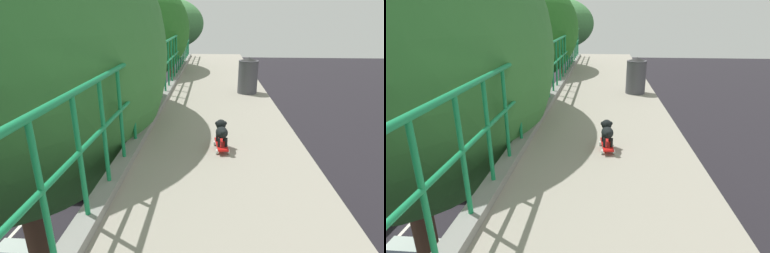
% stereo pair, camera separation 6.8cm
% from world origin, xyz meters
% --- Properties ---
extents(car_white_fifth, '(1.74, 4.15, 1.35)m').
position_xyz_m(car_white_fifth, '(-4.98, 12.13, 0.62)').
color(car_white_fifth, silver).
rests_on(car_white_fifth, ground).
extents(car_black_sixth, '(1.85, 4.29, 1.48)m').
position_xyz_m(car_black_sixth, '(-8.03, 15.64, 0.69)').
color(car_black_sixth, black).
rests_on(car_black_sixth, ground).
extents(city_bus, '(2.77, 10.35, 3.16)m').
position_xyz_m(city_bus, '(-8.45, 29.03, 1.80)').
color(city_bus, white).
rests_on(city_bus, ground).
extents(roadside_tree_mid, '(5.57, 5.57, 9.88)m').
position_xyz_m(roadside_tree_mid, '(-2.71, 4.13, 7.07)').
color(roadside_tree_mid, '#4C3328').
rests_on(roadside_tree_mid, ground).
extents(roadside_tree_far, '(4.83, 4.83, 9.17)m').
position_xyz_m(roadside_tree_far, '(-2.36, 9.60, 7.19)').
color(roadside_tree_far, '#583220').
rests_on(roadside_tree_far, ground).
extents(roadside_tree_farthest, '(4.96, 4.96, 8.92)m').
position_xyz_m(roadside_tree_farthest, '(-2.35, 22.88, 7.08)').
color(roadside_tree_farthest, brown).
rests_on(roadside_tree_farthest, ground).
extents(toy_skateboard, '(0.22, 0.46, 0.09)m').
position_xyz_m(toy_skateboard, '(0.96, 3.12, 6.02)').
color(toy_skateboard, red).
rests_on(toy_skateboard, overpass_deck).
extents(small_dog, '(0.19, 0.38, 0.31)m').
position_xyz_m(small_dog, '(0.96, 3.13, 6.23)').
color(small_dog, black).
rests_on(small_dog, toy_skateboard).
extents(litter_bin, '(0.47, 0.47, 0.84)m').
position_xyz_m(litter_bin, '(1.66, 6.43, 6.38)').
color(litter_bin, '#47454D').
rests_on(litter_bin, overpass_deck).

